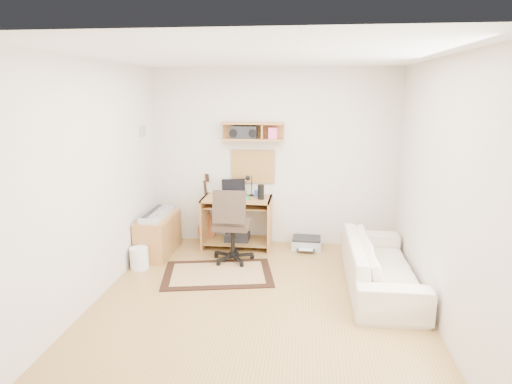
# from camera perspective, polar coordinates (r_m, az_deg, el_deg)

# --- Properties ---
(floor) EXTENTS (3.60, 4.00, 0.01)m
(floor) POSITION_cam_1_polar(r_m,az_deg,el_deg) (4.98, 0.34, -14.18)
(floor) COLOR #A47D44
(floor) RESTS_ON ground
(ceiling) EXTENTS (3.60, 4.00, 0.01)m
(ceiling) POSITION_cam_1_polar(r_m,az_deg,el_deg) (4.43, 0.39, 17.36)
(ceiling) COLOR white
(ceiling) RESTS_ON ground
(back_wall) EXTENTS (3.60, 0.01, 2.60)m
(back_wall) POSITION_cam_1_polar(r_m,az_deg,el_deg) (6.49, 2.29, 4.44)
(back_wall) COLOR beige
(back_wall) RESTS_ON ground
(left_wall) EXTENTS (0.01, 4.00, 2.60)m
(left_wall) POSITION_cam_1_polar(r_m,az_deg,el_deg) (5.05, -20.46, 1.12)
(left_wall) COLOR beige
(left_wall) RESTS_ON ground
(right_wall) EXTENTS (0.01, 4.00, 2.60)m
(right_wall) POSITION_cam_1_polar(r_m,az_deg,el_deg) (4.69, 22.83, 0.06)
(right_wall) COLOR beige
(right_wall) RESTS_ON ground
(wall_shelf) EXTENTS (0.90, 0.25, 0.26)m
(wall_shelf) POSITION_cam_1_polar(r_m,az_deg,el_deg) (6.35, -0.50, 7.89)
(wall_shelf) COLOR #B4793F
(wall_shelf) RESTS_ON back_wall
(cork_board) EXTENTS (0.64, 0.03, 0.49)m
(cork_board) POSITION_cam_1_polar(r_m,az_deg,el_deg) (6.52, -0.37, 3.33)
(cork_board) COLOR tan
(cork_board) RESTS_ON back_wall
(wall_photo) EXTENTS (0.02, 0.20, 0.15)m
(wall_photo) POSITION_cam_1_polar(r_m,az_deg,el_deg) (6.34, -14.52, 7.66)
(wall_photo) COLOR #4C8CBF
(wall_photo) RESTS_ON left_wall
(desk) EXTENTS (1.00, 0.55, 0.75)m
(desk) POSITION_cam_1_polar(r_m,az_deg,el_deg) (6.49, -2.47, -3.96)
(desk) COLOR #B4793F
(desk) RESTS_ON floor
(laptop) EXTENTS (0.42, 0.42, 0.26)m
(laptop) POSITION_cam_1_polar(r_m,az_deg,el_deg) (6.34, -2.84, 0.38)
(laptop) COLOR silver
(laptop) RESTS_ON desk
(speaker) EXTENTS (0.10, 0.10, 0.21)m
(speaker) POSITION_cam_1_polar(r_m,az_deg,el_deg) (6.27, 0.64, 0.00)
(speaker) COLOR black
(speaker) RESTS_ON desk
(desk_lamp) EXTENTS (0.10, 0.10, 0.31)m
(desk_lamp) POSITION_cam_1_polar(r_m,az_deg,el_deg) (6.46, -0.56, 0.85)
(desk_lamp) COLOR black
(desk_lamp) RESTS_ON desk
(pencil_cup) EXTENTS (0.07, 0.07, 0.10)m
(pencil_cup) POSITION_cam_1_polar(r_m,az_deg,el_deg) (6.43, 0.03, -0.17)
(pencil_cup) COLOR #3750A7
(pencil_cup) RESTS_ON desk
(boombox) EXTENTS (0.38, 0.17, 0.19)m
(boombox) POSITION_cam_1_polar(r_m,az_deg,el_deg) (6.36, -1.59, 7.72)
(boombox) COLOR black
(boombox) RESTS_ON wall_shelf
(rug) EXTENTS (1.50, 1.15, 0.02)m
(rug) POSITION_cam_1_polar(r_m,az_deg,el_deg) (5.67, -4.98, -10.53)
(rug) COLOR #C9BA87
(rug) RESTS_ON floor
(task_chair) EXTENTS (0.54, 0.54, 1.04)m
(task_chair) POSITION_cam_1_polar(r_m,az_deg,el_deg) (5.90, -3.06, -4.22)
(task_chair) COLOR #34281F
(task_chair) RESTS_ON floor
(cabinet) EXTENTS (0.40, 0.90, 0.55)m
(cabinet) POSITION_cam_1_polar(r_m,az_deg,el_deg) (6.40, -12.60, -5.45)
(cabinet) COLOR #B4793F
(cabinet) RESTS_ON floor
(music_keyboard) EXTENTS (0.25, 0.81, 0.07)m
(music_keyboard) POSITION_cam_1_polar(r_m,az_deg,el_deg) (6.31, -12.74, -2.77)
(music_keyboard) COLOR #B2B5BA
(music_keyboard) RESTS_ON cabinet
(guitar) EXTENTS (0.31, 0.23, 1.06)m
(guitar) POSITION_cam_1_polar(r_m,az_deg,el_deg) (6.66, -6.47, -2.19)
(guitar) COLOR #A25B32
(guitar) RESTS_ON floor
(waste_basket) EXTENTS (0.28, 0.28, 0.28)m
(waste_basket) POSITION_cam_1_polar(r_m,az_deg,el_deg) (5.97, -14.94, -8.31)
(waste_basket) COLOR white
(waste_basket) RESTS_ON floor
(printer) EXTENTS (0.43, 0.34, 0.16)m
(printer) POSITION_cam_1_polar(r_m,az_deg,el_deg) (6.53, 6.58, -6.58)
(printer) COLOR #A5A8AA
(printer) RESTS_ON floor
(sofa) EXTENTS (0.56, 1.92, 0.75)m
(sofa) POSITION_cam_1_polar(r_m,az_deg,el_deg) (5.37, 15.96, -8.14)
(sofa) COLOR beige
(sofa) RESTS_ON floor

